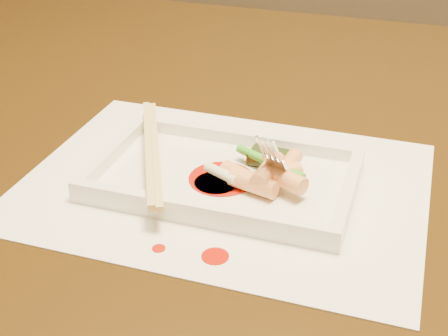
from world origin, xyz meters
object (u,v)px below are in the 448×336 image
(chopstick_a, at_px, (148,149))
(fork, at_px, (300,112))
(plate_base, at_px, (224,180))
(table, at_px, (213,177))
(placemat, at_px, (224,184))

(chopstick_a, height_order, fork, fork)
(fork, bearing_deg, plate_base, -165.58)
(plate_base, relative_size, fork, 1.86)
(table, distance_m, plate_base, 0.21)
(table, bearing_deg, placemat, -66.97)
(table, height_order, plate_base, plate_base)
(table, height_order, placemat, placemat)
(plate_base, bearing_deg, fork, 14.42)
(chopstick_a, bearing_deg, plate_base, 0.00)
(table, relative_size, fork, 10.00)
(placemat, bearing_deg, table, 113.03)
(table, xyz_separation_m, fork, (0.14, -0.15, 0.18))
(placemat, bearing_deg, plate_base, 180.00)
(placemat, distance_m, chopstick_a, 0.09)
(placemat, height_order, plate_base, plate_base)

